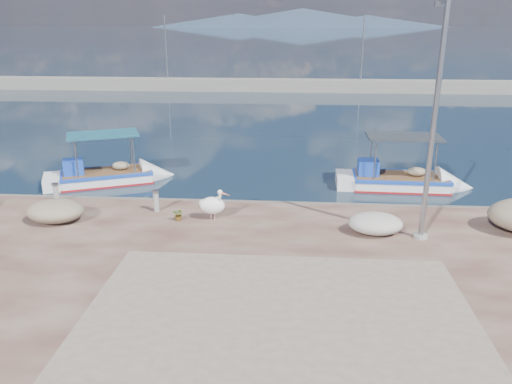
% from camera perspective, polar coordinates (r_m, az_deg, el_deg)
% --- Properties ---
extents(ground, '(1400.00, 1400.00, 0.00)m').
position_cam_1_polar(ground, '(14.31, -1.15, -9.90)').
color(ground, '#162635').
rests_on(ground, ground).
extents(quay_patch, '(9.00, 7.00, 0.01)m').
position_cam_1_polar(quay_patch, '(11.43, 2.55, -15.11)').
color(quay_patch, gray).
rests_on(quay_patch, quay).
extents(breakwater, '(120.00, 2.20, 7.50)m').
position_cam_1_polar(breakwater, '(52.86, 2.98, 12.09)').
color(breakwater, gray).
rests_on(breakwater, ground).
extents(mountains, '(370.00, 280.00, 22.00)m').
position_cam_1_polar(mountains, '(662.48, 4.81, 19.12)').
color(mountains, '#28384C').
rests_on(mountains, ground).
extents(boat_left, '(5.70, 3.78, 2.62)m').
position_cam_1_polar(boat_left, '(23.46, -16.79, 1.54)').
color(boat_left, white).
rests_on(boat_left, ground).
extents(boat_right, '(5.64, 2.00, 2.69)m').
position_cam_1_polar(boat_right, '(22.66, 15.95, 1.02)').
color(boat_right, white).
rests_on(boat_right, ground).
extents(pelican, '(1.16, 0.78, 1.11)m').
position_cam_1_polar(pelican, '(16.90, -4.94, -1.49)').
color(pelican, tan).
rests_on(pelican, quay).
extents(lamp_post, '(0.44, 0.96, 7.00)m').
position_cam_1_polar(lamp_post, '(15.50, 19.51, 6.31)').
color(lamp_post, gray).
rests_on(lamp_post, quay).
extents(bollard_near, '(0.26, 0.26, 0.78)m').
position_cam_1_polar(bollard_near, '(17.94, -11.34, -0.90)').
color(bollard_near, gray).
rests_on(bollard_near, quay).
extents(bollard_far, '(0.25, 0.25, 0.76)m').
position_cam_1_polar(bollard_far, '(19.86, -21.89, -0.02)').
color(bollard_far, gray).
rests_on(bollard_far, quay).
extents(potted_plant, '(0.49, 0.46, 0.43)m').
position_cam_1_polar(potted_plant, '(17.05, -8.81, -2.56)').
color(potted_plant, '#33722D').
rests_on(potted_plant, quay).
extents(net_pile_d, '(1.73, 1.30, 0.65)m').
position_cam_1_polar(net_pile_d, '(16.29, 13.50, -3.51)').
color(net_pile_d, beige).
rests_on(net_pile_d, quay).
extents(net_pile_b, '(1.91, 1.49, 0.74)m').
position_cam_1_polar(net_pile_b, '(18.04, -21.94, -2.01)').
color(net_pile_b, gray).
rests_on(net_pile_b, quay).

